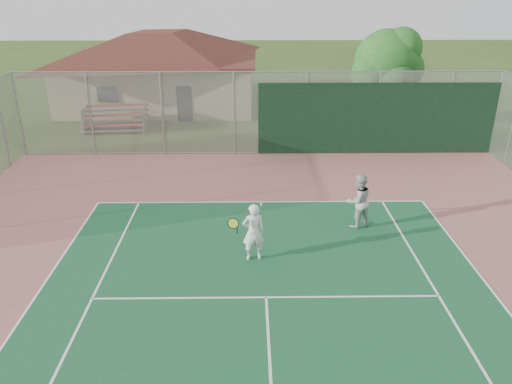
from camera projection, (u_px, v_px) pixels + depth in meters
back_fence at (308, 116)px, 20.91m from camera, size 20.08×0.11×3.53m
clubhouse at (160, 62)px, 28.72m from camera, size 11.79×7.96×5.04m
bleachers at (115, 118)px, 24.73m from camera, size 3.12×2.02×1.14m
tree at (388, 64)px, 23.40m from camera, size 3.57×3.38×4.98m
player_white_front at (253, 232)px, 13.13m from camera, size 1.00×0.58×1.62m
player_grey_back at (358, 202)px, 14.90m from camera, size 1.00×0.91×1.68m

